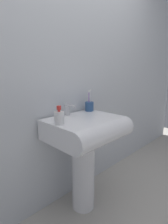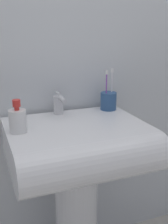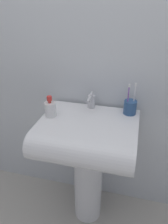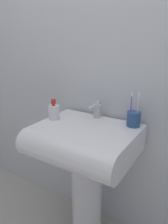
% 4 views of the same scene
% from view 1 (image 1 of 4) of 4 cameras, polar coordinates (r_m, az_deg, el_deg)
% --- Properties ---
extents(ground_plane, '(6.00, 6.00, 0.00)m').
position_cam_1_polar(ground_plane, '(1.86, -0.22, -28.21)').
color(ground_plane, '#ADA89E').
rests_on(ground_plane, ground).
extents(wall_back, '(5.00, 0.05, 2.40)m').
position_cam_1_polar(wall_back, '(1.60, -7.00, 11.99)').
color(wall_back, silver).
rests_on(wall_back, ground).
extents(sink_pedestal, '(0.20, 0.20, 0.68)m').
position_cam_1_polar(sink_pedestal, '(1.66, -0.23, -19.23)').
color(sink_pedestal, white).
rests_on(sink_pedestal, ground).
extents(sink_basin, '(0.61, 0.52, 0.17)m').
position_cam_1_polar(sink_basin, '(1.44, 1.45, -5.59)').
color(sink_basin, white).
rests_on(sink_basin, sink_pedestal).
extents(faucet, '(0.05, 0.14, 0.11)m').
position_cam_1_polar(faucet, '(1.54, -5.27, 0.95)').
color(faucet, silver).
rests_on(faucet, sink_basin).
extents(toothbrush_cup, '(0.08, 0.08, 0.21)m').
position_cam_1_polar(toothbrush_cup, '(1.71, 1.77, 1.92)').
color(toothbrush_cup, '#2D5184').
rests_on(toothbrush_cup, sink_basin).
extents(soap_bottle, '(0.07, 0.07, 0.14)m').
position_cam_1_polar(soap_bottle, '(1.28, -8.11, -1.72)').
color(soap_bottle, white).
rests_on(soap_bottle, sink_basin).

